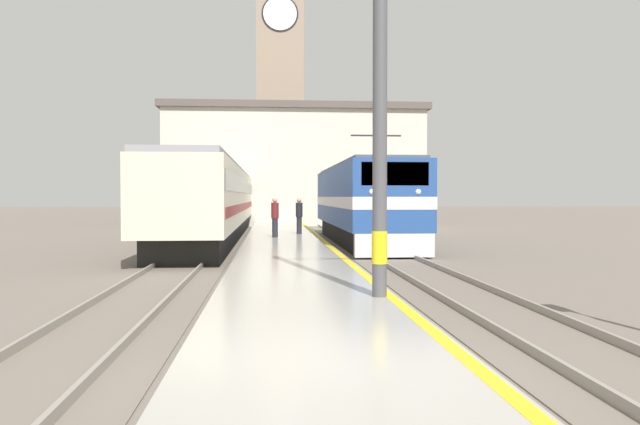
{
  "coord_description": "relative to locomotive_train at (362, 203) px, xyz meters",
  "views": [
    {
      "loc": [
        -0.64,
        -7.04,
        2.15
      ],
      "look_at": [
        1.44,
        18.79,
        1.5
      ],
      "focal_mm": 35.0,
      "sensor_mm": 36.0,
      "label": 1
    }
  ],
  "objects": [
    {
      "name": "station_building",
      "position": [
        -2.36,
        21.07,
        2.69
      ],
      "size": [
        19.91,
        9.67,
        9.1
      ],
      "color": "beige",
      "rests_on": "ground"
    },
    {
      "name": "catenary_mast",
      "position": [
        -2.16,
        -17.35,
        2.43
      ],
      "size": [
        2.54,
        0.28,
        8.02
      ],
      "color": "#4C4C51",
      "rests_on": "platform"
    },
    {
      "name": "platform",
      "position": [
        -3.6,
        3.44,
        -1.71
      ],
      "size": [
        3.43,
        140.0,
        0.33
      ],
      "color": "#ADA89E",
      "rests_on": "ground"
    },
    {
      "name": "person_on_platform",
      "position": [
        -2.8,
        2.11,
        -0.61
      ],
      "size": [
        0.34,
        0.34,
        1.77
      ],
      "color": "#23232D",
      "rests_on": "platform"
    },
    {
      "name": "clock_tower",
      "position": [
        -3.25,
        33.5,
        12.49
      ],
      "size": [
        5.7,
        5.7,
        26.9
      ],
      "color": "gray",
      "rests_on": "ground"
    },
    {
      "name": "second_waiting_passenger",
      "position": [
        -4.01,
        -0.41,
        -0.6
      ],
      "size": [
        0.34,
        0.34,
        1.8
      ],
      "color": "#23232D",
      "rests_on": "platform"
    },
    {
      "name": "passenger_train",
      "position": [
        -7.01,
        16.02,
        0.1
      ],
      "size": [
        2.92,
        53.14,
        3.64
      ],
      "color": "black",
      "rests_on": "ground"
    },
    {
      "name": "rail_track_far",
      "position": [
        -7.01,
        3.44,
        -1.85
      ],
      "size": [
        2.83,
        140.0,
        0.16
      ],
      "color": "#70665B",
      "rests_on": "ground"
    },
    {
      "name": "locomotive_train",
      "position": [
        0.0,
        0.0,
        0.0
      ],
      "size": [
        2.92,
        15.64,
        4.64
      ],
      "color": "black",
      "rests_on": "ground"
    },
    {
      "name": "rail_track_near",
      "position": [
        0.0,
        3.44,
        -1.85
      ],
      "size": [
        2.83,
        140.0,
        0.16
      ],
      "color": "#70665B",
      "rests_on": "ground"
    },
    {
      "name": "ground_plane",
      "position": [
        -3.6,
        8.44,
        -1.88
      ],
      "size": [
        200.0,
        200.0,
        0.0
      ],
      "primitive_type": "plane",
      "color": "#70665B"
    }
  ]
}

